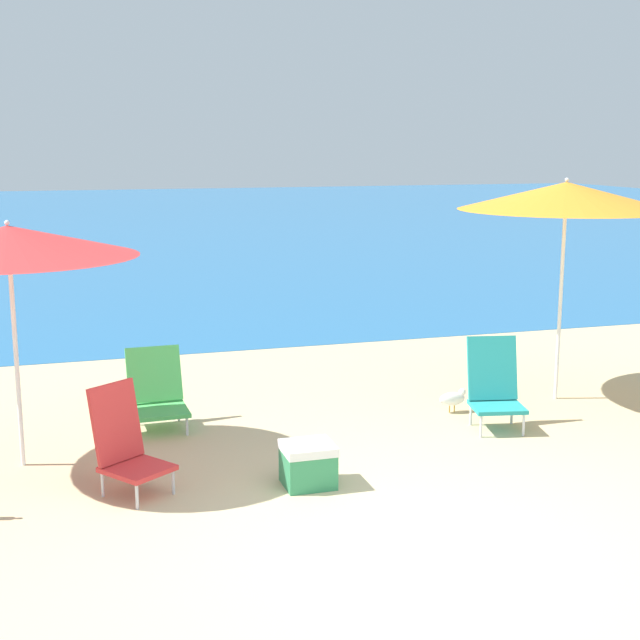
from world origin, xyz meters
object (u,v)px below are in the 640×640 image
(beach_umbrella_orange, at_px, (566,196))
(beach_chair_green, at_px, (157,393))
(cooler_box, at_px, (308,464))
(beach_chair_teal, at_px, (494,385))
(beach_chair_red, at_px, (125,443))
(seagull, at_px, (453,398))
(beach_umbrella_red, at_px, (8,242))

(beach_umbrella_orange, bearing_deg, beach_chair_green, 176.28)
(beach_umbrella_orange, distance_m, cooler_box, 3.88)
(beach_umbrella_orange, xyz_separation_m, beach_chair_green, (-3.97, 0.26, -1.72))
(beach_chair_teal, relative_size, cooler_box, 2.14)
(beach_umbrella_orange, distance_m, beach_chair_red, 4.83)
(beach_chair_red, distance_m, seagull, 3.36)
(beach_chair_teal, xyz_separation_m, beach_chair_red, (-3.33, -0.61, -0.02))
(beach_chair_green, bearing_deg, beach_umbrella_red, -150.35)
(beach_chair_teal, xyz_separation_m, beach_chair_green, (-2.93, 0.89, -0.08))
(beach_chair_teal, distance_m, beach_chair_green, 3.06)
(beach_chair_green, distance_m, cooler_box, 2.00)
(beach_chair_teal, distance_m, seagull, 0.59)
(cooler_box, xyz_separation_m, seagull, (1.84, 1.38, -0.03))
(beach_chair_teal, height_order, seagull, beach_chair_teal)
(cooler_box, height_order, seagull, cooler_box)
(beach_umbrella_red, xyz_separation_m, beach_chair_green, (1.15, 0.70, -1.49))
(beach_umbrella_orange, relative_size, beach_umbrella_red, 1.12)
(beach_umbrella_orange, height_order, beach_chair_red, beach_umbrella_orange)
(beach_chair_red, bearing_deg, beach_chair_teal, -25.25)
(cooler_box, relative_size, seagull, 1.42)
(seagull, bearing_deg, beach_chair_red, -160.62)
(beach_umbrella_orange, distance_m, beach_chair_teal, 2.04)
(beach_umbrella_red, bearing_deg, seagull, 4.45)
(beach_umbrella_orange, bearing_deg, seagull, -173.60)
(beach_umbrella_orange, bearing_deg, beach_chair_red, -164.05)
(cooler_box, bearing_deg, beach_chair_teal, 23.63)
(beach_umbrella_orange, relative_size, seagull, 8.22)
(beach_umbrella_red, distance_m, beach_chair_green, 2.01)
(beach_umbrella_orange, bearing_deg, cooler_box, -153.55)
(beach_chair_red, relative_size, cooler_box, 2.12)
(beach_chair_green, bearing_deg, beach_umbrella_orange, -5.23)
(beach_chair_green, xyz_separation_m, cooler_box, (0.92, -1.77, -0.15))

